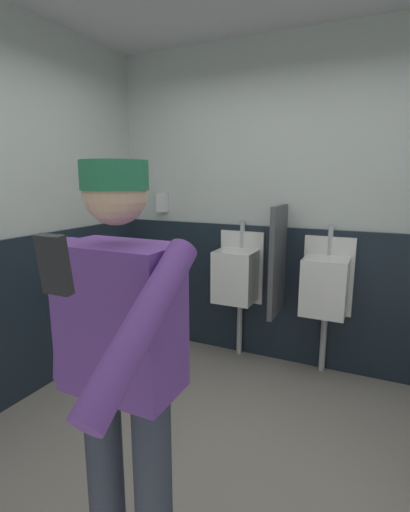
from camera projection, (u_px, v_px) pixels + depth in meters
ground_plane at (208, 494)px, 2.01m from camera, size 3.85×3.91×0.04m
wall_back at (293, 207)px, 3.25m from camera, size 3.85×0.12×2.74m
wainscot_band_back at (287, 296)px, 3.33m from camera, size 3.25×0.03×1.20m
urinal_left at (237, 275)px, 3.34m from camera, size 0.40×0.34×1.24m
urinal_middle at (325, 285)px, 3.03m from camera, size 0.40×0.34×1.24m
privacy_divider_panel at (278, 261)px, 3.09m from camera, size 0.04×0.40×0.90m
person at (121, 364)px, 1.33m from camera, size 0.62×0.60×1.67m
cell_phone at (54, 265)px, 0.68m from camera, size 0.06×0.03×0.11m
soap_dispenser at (162, 202)px, 3.67m from camera, size 0.10×0.07×0.18m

